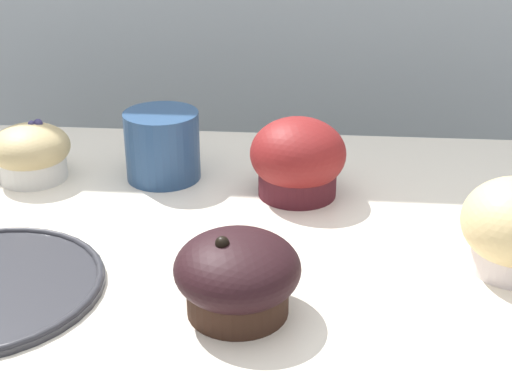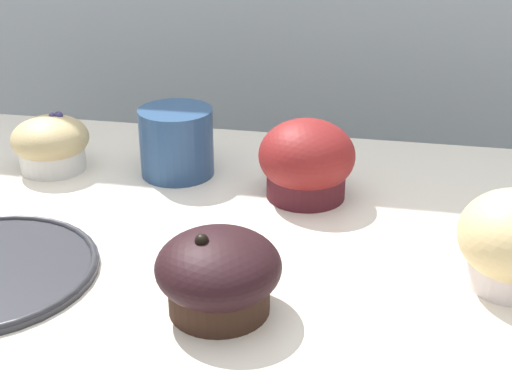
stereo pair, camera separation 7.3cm
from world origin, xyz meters
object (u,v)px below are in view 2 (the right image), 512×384
Objects in this scene: coffee_cup at (177,140)px; muffin_front_left at (214,273)px; muffin_front_center at (51,144)px; muffin_back_right at (307,162)px.

muffin_front_left is at bearing -67.24° from coffee_cup.
coffee_cup is (-0.12, 0.28, 0.01)m from muffin_front_left.
muffin_back_right is at bearing -3.21° from muffin_front_center.
coffee_cup is at bearing 167.31° from muffin_back_right.
muffin_front_center is at bearing 176.79° from muffin_back_right.
muffin_back_right is (0.32, -0.02, 0.01)m from muffin_front_center.
muffin_front_center is at bearing -173.13° from coffee_cup.
coffee_cup is at bearing 112.76° from muffin_front_left.
muffin_back_right reaches higher than coffee_cup.
muffin_back_right is 0.17m from coffee_cup.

